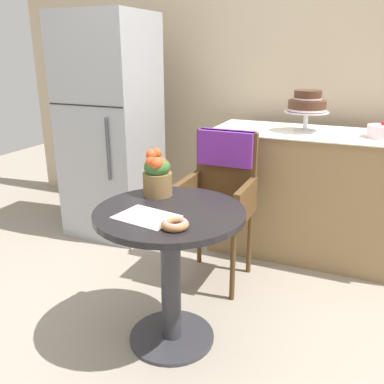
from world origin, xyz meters
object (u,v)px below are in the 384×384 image
(flower_vase, at_px, (157,174))
(round_layer_cake, at_px, (382,131))
(refrigerator, at_px, (111,129))
(cafe_table, at_px, (170,251))
(tiered_cake_stand, at_px, (307,105))
(donut_front, at_px, (175,224))
(wicker_chair, at_px, (221,182))

(flower_vase, relative_size, round_layer_cake, 1.30)
(flower_vase, bearing_deg, refrigerator, 134.01)
(cafe_table, xyz_separation_m, tiered_cake_stand, (0.40, 1.30, 0.57))
(flower_vase, distance_m, tiered_cake_stand, 1.28)
(cafe_table, height_order, flower_vase, flower_vase)
(donut_front, bearing_deg, flower_vase, 127.21)
(wicker_chair, relative_size, refrigerator, 0.56)
(tiered_cake_stand, bearing_deg, refrigerator, -172.16)
(wicker_chair, xyz_separation_m, round_layer_cake, (0.89, 0.52, 0.30))
(round_layer_cake, bearing_deg, flower_vase, -133.40)
(cafe_table, height_order, round_layer_cake, round_layer_cake)
(donut_front, xyz_separation_m, flower_vase, (-0.27, 0.35, 0.09))
(flower_vase, height_order, tiered_cake_stand, tiered_cake_stand)
(donut_front, relative_size, round_layer_cake, 0.65)
(round_layer_cake, relative_size, refrigerator, 0.11)
(donut_front, distance_m, refrigerator, 1.73)
(cafe_table, bearing_deg, round_layer_cake, 55.03)
(cafe_table, distance_m, tiered_cake_stand, 1.48)
(round_layer_cake, bearing_deg, refrigerator, -174.97)
(wicker_chair, relative_size, flower_vase, 3.99)
(cafe_table, xyz_separation_m, round_layer_cake, (0.89, 1.27, 0.43))
(donut_front, height_order, flower_vase, flower_vase)
(cafe_table, distance_m, flower_vase, 0.40)
(flower_vase, height_order, refrigerator, refrigerator)
(donut_front, bearing_deg, cafe_table, 122.34)
(wicker_chair, distance_m, donut_front, 0.94)
(wicker_chair, xyz_separation_m, tiered_cake_stand, (0.41, 0.55, 0.44))
(wicker_chair, relative_size, tiered_cake_stand, 3.18)
(donut_front, height_order, round_layer_cake, round_layer_cake)
(donut_front, distance_m, tiered_cake_stand, 1.55)
(wicker_chair, distance_m, flower_vase, 0.63)
(wicker_chair, bearing_deg, flower_vase, -101.49)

